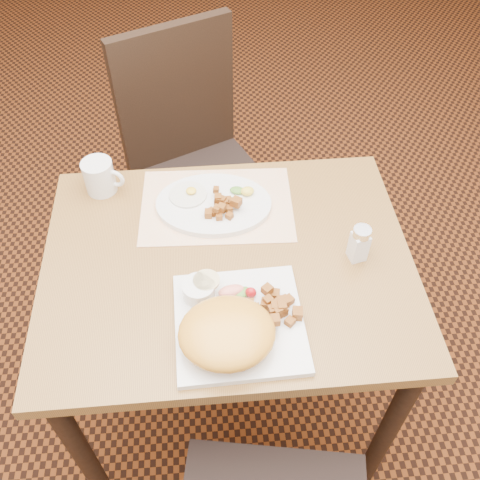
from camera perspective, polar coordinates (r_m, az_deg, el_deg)
The scene contains 15 objects.
ground at distance 1.94m, azimuth -0.91°, elevation -16.20°, with size 8.00×8.00×0.00m, color black.
table at distance 1.39m, azimuth -1.23°, elevation -4.95°, with size 0.90×0.70×0.75m.
chair_far at distance 1.91m, azimuth -4.95°, elevation 8.93°, with size 0.56×0.56×0.97m.
placemat at distance 1.43m, azimuth -2.49°, elevation 3.73°, with size 0.40×0.28×0.00m, color white.
plate_square at distance 1.19m, azimuth -0.07°, elevation -8.84°, with size 0.28×0.28×0.02m, color silver.
plate_oval at distance 1.41m, azimuth -2.82°, elevation 3.83°, with size 0.30×0.23×0.02m, color silver, non-canonical shape.
hollandaise_mound at distance 1.12m, azimuth -1.50°, elevation -9.91°, with size 0.20×0.18×0.08m.
ramekin at distance 1.20m, azimuth -4.35°, elevation -5.27°, with size 0.09×0.08×0.04m.
garnish_sq at distance 1.21m, azimuth -0.21°, elevation -5.50°, with size 0.09×0.05×0.03m.
fried_egg at distance 1.43m, azimuth -5.53°, elevation 4.90°, with size 0.10×0.10×0.02m.
garnish_ov at distance 1.43m, azimuth 0.36°, elevation 5.28°, with size 0.07×0.05×0.02m.
salt_shaker at distance 1.30m, azimuth 12.61°, elevation -0.33°, with size 0.05×0.05×0.10m.
coffee_mug at distance 1.49m, azimuth -14.70°, elevation 6.56°, with size 0.11×0.08×0.09m.
home_fries_sq at distance 1.18m, azimuth 3.82°, elevation -7.19°, with size 0.12×0.11×0.04m.
home_fries_ov at distance 1.38m, azimuth -1.96°, elevation 3.70°, with size 0.10×0.10×0.04m.
Camera 1 is at (-0.04, -0.82, 1.76)m, focal length 40.00 mm.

